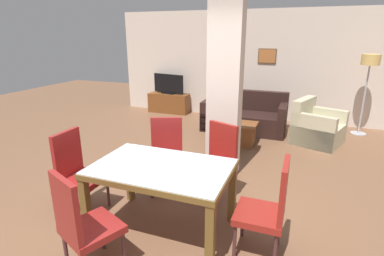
% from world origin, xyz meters
% --- Properties ---
extents(ground_plane, '(18.00, 18.00, 0.00)m').
position_xyz_m(ground_plane, '(0.00, 0.00, 0.00)').
color(ground_plane, brown).
extents(back_wall, '(7.20, 0.09, 2.70)m').
position_xyz_m(back_wall, '(0.00, 5.14, 1.35)').
color(back_wall, beige).
rests_on(back_wall, ground_plane).
extents(divider_pillar, '(0.48, 0.31, 2.70)m').
position_xyz_m(divider_pillar, '(0.24, 1.68, 1.35)').
color(divider_pillar, beige).
rests_on(divider_pillar, ground_plane).
extents(dining_table, '(1.47, 0.96, 0.78)m').
position_xyz_m(dining_table, '(0.00, 0.00, 0.61)').
color(dining_table, brown).
rests_on(dining_table, ground_plane).
extents(dining_chair_head_right, '(0.46, 0.46, 1.01)m').
position_xyz_m(dining_chair_head_right, '(1.14, 0.00, 0.54)').
color(dining_chair_head_right, maroon).
rests_on(dining_chair_head_right, ground_plane).
extents(dining_chair_head_left, '(0.46, 0.46, 1.01)m').
position_xyz_m(dining_chair_head_left, '(-1.15, 0.00, 0.54)').
color(dining_chair_head_left, maroon).
rests_on(dining_chair_head_left, ground_plane).
extents(dining_chair_far_left, '(0.60, 0.60, 1.01)m').
position_xyz_m(dining_chair_far_left, '(-0.36, 0.88, 0.54)').
color(dining_chair_far_left, maroon).
rests_on(dining_chair_far_left, ground_plane).
extents(dining_chair_near_left, '(0.60, 0.60, 1.01)m').
position_xyz_m(dining_chair_near_left, '(-0.36, -0.84, 0.54)').
color(dining_chair_near_left, maroon).
rests_on(dining_chair_near_left, ground_plane).
extents(dining_chair_far_right, '(0.60, 0.60, 1.01)m').
position_xyz_m(dining_chair_far_right, '(0.36, 0.90, 0.54)').
color(dining_chair_far_right, maroon).
rests_on(dining_chair_far_right, ground_plane).
extents(sofa, '(1.83, 0.88, 0.87)m').
position_xyz_m(sofa, '(0.12, 3.99, 0.30)').
color(sofa, black).
rests_on(sofa, ground_plane).
extents(armchair, '(1.09, 1.09, 0.88)m').
position_xyz_m(armchair, '(1.64, 3.64, 0.30)').
color(armchair, beige).
rests_on(armchair, ground_plane).
extents(coffee_table, '(0.64, 0.56, 0.43)m').
position_xyz_m(coffee_table, '(0.23, 3.02, 0.22)').
color(coffee_table, brown).
rests_on(coffee_table, ground_plane).
extents(bottle, '(0.06, 0.06, 0.27)m').
position_xyz_m(bottle, '(0.17, 3.09, 0.54)').
color(bottle, '#B2B7BC').
rests_on(bottle, coffee_table).
extents(tv_stand, '(1.13, 0.40, 0.54)m').
position_xyz_m(tv_stand, '(-2.18, 4.86, 0.27)').
color(tv_stand, brown).
rests_on(tv_stand, ground_plane).
extents(tv_screen, '(0.95, 0.28, 0.54)m').
position_xyz_m(tv_screen, '(-2.18, 4.86, 0.80)').
color(tv_screen, black).
rests_on(tv_screen, tv_stand).
extents(floor_lamp, '(0.36, 0.36, 1.72)m').
position_xyz_m(floor_lamp, '(2.56, 4.59, 1.46)').
color(floor_lamp, '#B7B7BC').
rests_on(floor_lamp, ground_plane).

